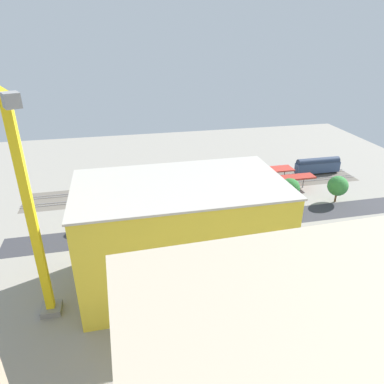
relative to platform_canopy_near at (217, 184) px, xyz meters
name	(u,v)px	position (x,y,z in m)	size (l,w,h in m)	color
ground_plane	(217,216)	(3.58, 12.44, -4.09)	(176.96, 176.96, 0.00)	gray
rail_bed	(200,187)	(3.58, -7.95, -4.09)	(110.60, 13.61, 0.01)	#665E54
street_asphalt	(221,223)	(3.58, 16.67, -4.09)	(110.60, 9.00, 0.01)	#38383D
track_rails	(200,186)	(3.58, -7.95, -3.91)	(110.59, 8.22, 0.12)	#9E9EA8
platform_canopy_near	(217,184)	(0.00, 0.00, 0.00)	(65.56, 4.82, 4.36)	#A82D23
platform_canopy_far	(224,174)	(-4.48, -7.85, 0.03)	(48.95, 5.75, 4.36)	#B73328
locomotive	(254,174)	(-16.29, -10.75, -2.41)	(16.70, 2.66, 4.81)	black
passenger_coach	(318,165)	(-40.50, -10.75, -0.95)	(16.52, 3.11, 5.97)	black
parked_car_0	(269,223)	(-8.88, 20.20, -3.35)	(4.65, 1.87, 1.65)	black
parked_car_1	(247,225)	(-2.51, 20.13, -3.39)	(4.09, 1.80, 1.58)	black
parked_car_2	(221,228)	(4.38, 19.91, -3.38)	(4.27, 2.05, 1.58)	black
parked_car_3	(195,230)	(11.43, 19.70, -3.40)	(4.74, 2.07, 1.52)	black
parked_car_4	(171,234)	(17.71, 20.24, -3.32)	(4.46, 1.77, 1.71)	black
parked_car_5	(144,236)	(24.43, 19.79, -3.31)	(4.25, 1.77, 1.74)	black
parked_car_6	(116,239)	(31.36, 19.88, -3.31)	(4.64, 2.06, 1.75)	black
construction_building	(181,234)	(18.12, 36.83, 6.69)	(39.00, 21.78, 21.55)	yellow
construction_roof_slab	(180,184)	(18.12, 36.83, 17.66)	(39.60, 22.38, 0.40)	#B7B2A8
tower_crane	(24,193)	(44.40, 39.65, 19.72)	(12.47, 24.70, 40.59)	gray
box_truck_0	(149,232)	(23.27, 19.80, -2.30)	(9.46, 3.04, 3.68)	black
box_truck_1	(108,237)	(33.20, 20.22, -2.31)	(9.54, 3.14, 3.66)	black
street_tree_0	(231,199)	(-0.60, 11.58, 0.43)	(5.68, 5.68, 7.36)	brown
street_tree_1	(99,210)	(35.37, 11.35, 0.81)	(4.77, 4.77, 7.30)	brown
street_tree_2	(171,199)	(16.11, 10.88, 1.69)	(5.62, 5.62, 8.61)	brown
street_tree_3	(290,188)	(-18.65, 10.99, 1.81)	(5.76, 5.76, 8.80)	brown
street_tree_4	(338,186)	(-34.07, 11.26, 1.20)	(6.01, 6.01, 8.31)	brown
traffic_light	(134,226)	(26.93, 21.05, 0.69)	(0.50, 0.36, 7.31)	#333333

